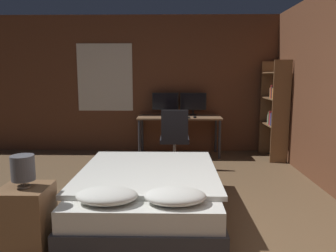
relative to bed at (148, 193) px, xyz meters
The scene contains 11 objects.
wall_back 3.32m from the bed, 84.61° to the left, with size 12.00×0.08×2.70m.
bed is the anchor object (origin of this frame).
nightstand 1.28m from the bed, 142.70° to the right, with size 0.42×0.41×0.57m.
bedside_lamp 1.38m from the bed, 142.70° to the right, with size 0.20×0.20×0.28m.
desk 2.78m from the bed, 81.79° to the left, with size 1.58×0.65×0.76m.
monitor_left 3.04m from the bed, 87.74° to the left, with size 0.52×0.16×0.44m.
monitor_right 3.11m from the bed, 77.21° to the left, with size 0.52×0.16×0.44m.
keyboard 2.58m from the bed, 81.07° to the left, with size 0.38×0.13×0.02m.
computer_mouse 2.64m from the bed, 74.86° to the left, with size 0.07×0.05×0.04m.
office_chair 1.99m from the bed, 81.32° to the left, with size 0.52×0.52×0.98m.
bookshelf 3.36m from the bed, 49.16° to the left, with size 0.31×0.80×1.80m.
Camera 1 is at (-0.02, -2.24, 1.55)m, focal length 35.00 mm.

